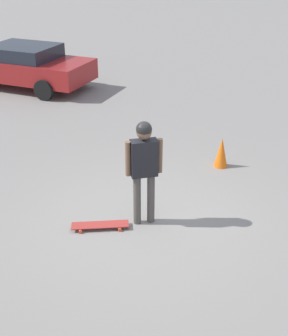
# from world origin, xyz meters

# --- Properties ---
(ground_plane) EXTENTS (220.00, 220.00, 0.00)m
(ground_plane) POSITION_xyz_m (0.00, 0.00, 0.00)
(ground_plane) COLOR gray
(person) EXTENTS (0.53, 0.39, 1.80)m
(person) POSITION_xyz_m (0.00, 0.00, 1.13)
(person) COLOR #4C4742
(person) RESTS_ON ground_plane
(skateboard) EXTENTS (0.95, 0.56, 0.07)m
(skateboard) POSITION_xyz_m (-0.63, -0.41, 0.06)
(skateboard) COLOR #A5332D
(skateboard) RESTS_ON ground_plane
(car_parked_near) EXTENTS (4.54, 2.26, 1.32)m
(car_parked_near) POSITION_xyz_m (-6.02, 6.32, 0.70)
(car_parked_near) COLOR maroon
(car_parked_near) RESTS_ON ground_plane
(traffic_cone) EXTENTS (0.28, 0.28, 0.64)m
(traffic_cone) POSITION_xyz_m (0.87, 2.50, 0.32)
(traffic_cone) COLOR orange
(traffic_cone) RESTS_ON ground_plane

